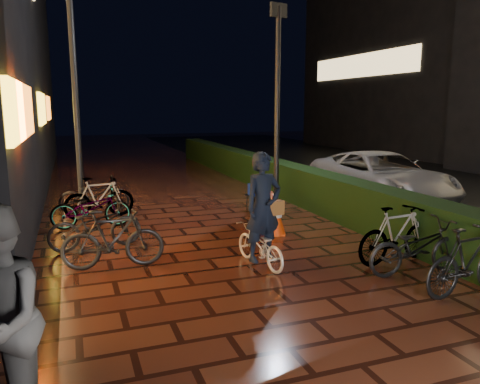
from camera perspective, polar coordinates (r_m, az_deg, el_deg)
name	(u,v)px	position (r m, az deg, el deg)	size (l,w,h in m)	color
ground	(275,289)	(7.12, 4.28, -11.68)	(80.00, 80.00, 0.00)	#381911
asphalt_road	(473,193)	(16.31, 26.50, -0.12)	(11.00, 60.00, 0.01)	black
hedge	(267,173)	(15.41, 3.33, 2.29)	(0.70, 20.00, 1.00)	black
van	(380,177)	(13.91, 16.75, 1.81)	(2.30, 5.00, 1.39)	#9D9DA1
lamp_post_hedge	(277,99)	(12.32, 4.57, 11.27)	(0.50, 0.20, 5.21)	black
lamp_post_sf	(75,87)	(13.13, -19.48, 11.93)	(0.55, 0.17, 5.74)	black
cyclist	(262,225)	(7.82, 2.64, -4.04)	(0.76, 1.42, 1.95)	white
traffic_barrier	(273,212)	(10.53, 4.07, -2.42)	(0.89, 1.68, 0.69)	#F3420C
cart_assembly	(257,191)	(12.04, 2.08, 0.11)	(0.56, 0.57, 1.02)	black
parked_bikes_storefront	(97,210)	(10.53, -17.01, -2.12)	(1.99, 5.13, 1.01)	black
parked_bikes_hedge	(425,246)	(8.02, 21.61, -6.19)	(1.87, 2.17, 1.01)	black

